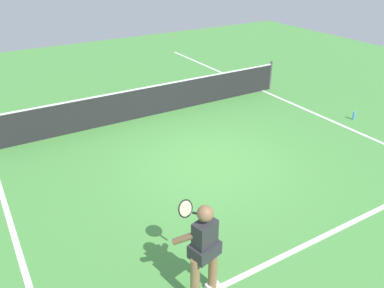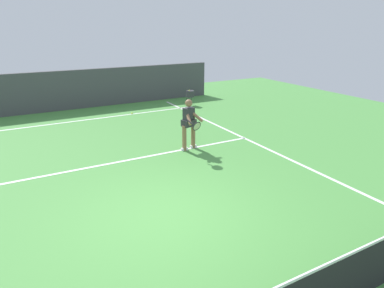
% 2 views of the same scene
% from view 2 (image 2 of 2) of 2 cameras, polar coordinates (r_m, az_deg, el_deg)
% --- Properties ---
extents(ground_plane, '(27.27, 27.27, 0.00)m').
position_cam_2_polar(ground_plane, '(6.82, -4.49, -12.10)').
color(ground_plane, '#4C9342').
extents(court_back_wall, '(13.58, 0.24, 1.74)m').
position_cam_2_polar(court_back_wall, '(15.91, -19.96, 8.80)').
color(court_back_wall, '#47474C').
rests_on(court_back_wall, ground).
extents(baseline_marking, '(9.58, 0.10, 0.01)m').
position_cam_2_polar(baseline_marking, '(13.98, -18.06, 3.95)').
color(baseline_marking, white).
rests_on(baseline_marking, ground).
extents(service_line_marking, '(8.58, 0.10, 0.01)m').
position_cam_2_polar(service_line_marking, '(9.46, -12.27, -2.98)').
color(service_line_marking, white).
rests_on(service_line_marking, ground).
extents(sideline_left_marking, '(0.10, 18.98, 0.01)m').
position_cam_2_polar(sideline_left_marking, '(9.19, 20.79, -4.56)').
color(sideline_left_marking, white).
rests_on(sideline_left_marking, ground).
extents(tennis_player, '(0.68, 1.06, 1.55)m').
position_cam_2_polar(tennis_player, '(9.90, -0.49, 3.69)').
color(tennis_player, '#8C6647').
rests_on(tennis_player, ground).
extents(tennis_ball_near, '(0.07, 0.07, 0.07)m').
position_cam_2_polar(tennis_ball_near, '(14.47, -10.32, 5.26)').
color(tennis_ball_near, '#D1E533').
rests_on(tennis_ball_near, ground).
extents(ball_hopper, '(0.36, 0.36, 0.74)m').
position_cam_2_polar(ball_hopper, '(15.71, -0.32, 8.64)').
color(ball_hopper, '#333338').
rests_on(ball_hopper, ground).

